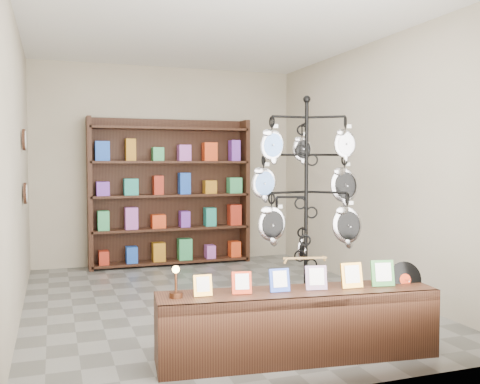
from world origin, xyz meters
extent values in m
plane|color=slate|center=(0.00, 0.00, 0.00)|extent=(5.00, 5.00, 0.00)
plane|color=#B9AB95|center=(0.00, 2.50, 1.50)|extent=(4.00, 0.00, 4.00)
plane|color=#B9AB95|center=(0.00, -2.50, 1.50)|extent=(4.00, 0.00, 4.00)
plane|color=#B9AB95|center=(-2.00, 0.00, 1.50)|extent=(0.00, 5.00, 5.00)
plane|color=#B9AB95|center=(2.00, 0.00, 1.50)|extent=(0.00, 5.00, 5.00)
plane|color=white|center=(0.00, 0.00, 3.00)|extent=(5.00, 5.00, 0.00)
cylinder|color=black|center=(0.62, -1.03, 0.02)|extent=(0.56, 0.56, 0.03)
cylinder|color=black|center=(0.62, -1.03, 1.06)|extent=(0.05, 0.05, 2.13)
sphere|color=black|center=(0.62, -1.03, 2.15)|extent=(0.07, 0.07, 0.07)
ellipsoid|color=silver|center=(0.69, -0.81, 0.67)|extent=(0.12, 0.07, 0.22)
cube|color=tan|center=(0.48, -1.30, 0.68)|extent=(0.40, 0.10, 0.04)
cube|color=black|center=(0.13, -1.89, 0.27)|extent=(2.25, 0.70, 0.54)
cube|color=gold|center=(-0.62, -1.80, 0.62)|extent=(0.15, 0.07, 0.16)
cube|color=red|center=(-0.32, -1.84, 0.63)|extent=(0.16, 0.07, 0.17)
cube|color=#263FA5|center=(-0.02, -1.87, 0.63)|extent=(0.17, 0.07, 0.18)
cube|color=#E54C33|center=(0.28, -1.91, 0.64)|extent=(0.18, 0.08, 0.19)
cube|color=gold|center=(0.58, -1.94, 0.64)|extent=(0.19, 0.08, 0.20)
cube|color=#337233|center=(0.85, -1.97, 0.65)|extent=(0.20, 0.08, 0.21)
cylinder|color=black|center=(1.08, -1.95, 0.57)|extent=(0.31, 0.10, 0.30)
cylinder|color=red|center=(1.08, -1.95, 0.57)|extent=(0.10, 0.04, 0.10)
cylinder|color=#422212|center=(-0.82, -1.78, 0.56)|extent=(0.10, 0.10, 0.04)
cylinder|color=#422212|center=(-0.82, -1.78, 0.65)|extent=(0.02, 0.02, 0.14)
sphere|color=#FFBF59|center=(-0.82, -1.78, 0.75)|extent=(0.06, 0.06, 0.06)
cube|color=black|center=(0.00, 2.44, 1.10)|extent=(2.40, 0.04, 2.20)
cube|color=black|center=(-1.18, 2.28, 1.10)|extent=(0.06, 0.36, 2.20)
cube|color=black|center=(1.18, 2.28, 1.10)|extent=(0.06, 0.36, 2.20)
cube|color=black|center=(0.00, 2.28, 0.05)|extent=(2.36, 0.36, 0.04)
cube|color=black|center=(0.00, 2.28, 0.55)|extent=(2.36, 0.36, 0.03)
cube|color=black|center=(0.00, 2.28, 1.05)|extent=(2.36, 0.36, 0.04)
cube|color=black|center=(0.00, 2.28, 1.55)|extent=(2.36, 0.36, 0.04)
cube|color=black|center=(0.00, 2.28, 2.05)|extent=(2.36, 0.36, 0.04)
cylinder|color=black|center=(-1.97, 0.80, 1.80)|extent=(0.03, 0.24, 0.24)
cylinder|color=black|center=(-1.97, 0.80, 1.20)|extent=(0.03, 0.24, 0.24)
camera|label=1|loc=(-1.67, -5.64, 1.55)|focal=40.00mm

